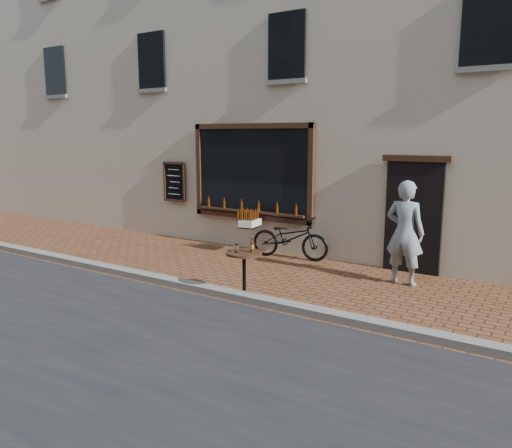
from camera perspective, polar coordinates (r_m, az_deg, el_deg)
The scene contains 6 objects.
ground at distance 8.25m, azimuth -2.64°, elevation -9.00°, with size 90.00×90.00×0.00m, color brown.
kerb at distance 8.39m, azimuth -1.84°, elevation -8.25°, with size 90.00×0.25×0.12m, color slate.
shop_building at distance 13.81m, azimuth 13.98°, elevation 19.42°, with size 28.00×6.20×10.00m.
cargo_bicycle at distance 11.05m, azimuth 3.72°, elevation -1.51°, with size 2.14×0.85×1.00m.
bistro_table at distance 8.37m, azimuth -1.35°, elevation -4.71°, with size 0.61×0.61×1.05m.
pedestrian at distance 9.44m, azimuth 16.65°, elevation -0.96°, with size 0.70×0.46×1.92m, color gray.
Camera 1 is at (4.54, -6.34, 2.70)m, focal length 35.00 mm.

